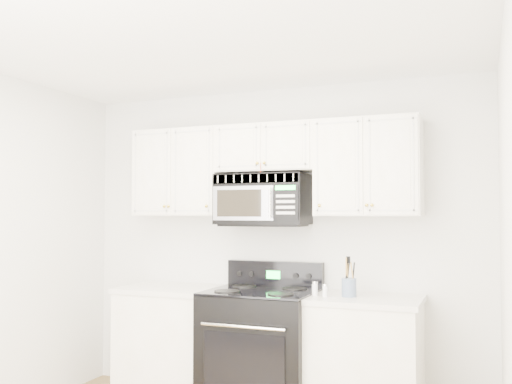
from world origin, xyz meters
The scene contains 9 objects.
room centered at (0.00, 0.00, 1.30)m, with size 3.51×3.51×2.61m.
base_cabinet_left centered at (-0.80, 1.44, 0.43)m, with size 0.86×0.65×0.92m.
base_cabinet_right centered at (0.80, 1.44, 0.43)m, with size 0.86×0.65×0.92m.
range centered at (0.01, 1.40, 0.48)m, with size 0.83×0.75×1.14m.
upper_cabinets centered at (0.00, 1.58, 1.93)m, with size 2.44×0.37×0.75m.
microwave centered at (-0.04, 1.56, 1.66)m, with size 0.74×0.42×0.41m.
utensil_crock centered at (0.70, 1.40, 1.00)m, with size 0.11×0.11×0.29m.
shaker_salt centered at (0.45, 1.37, 0.97)m, with size 0.04×0.04×0.11m.
shaker_pepper centered at (0.54, 1.34, 0.97)m, with size 0.04×0.04×0.09m.
Camera 1 is at (1.64, -2.81, 1.53)m, focal length 40.00 mm.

